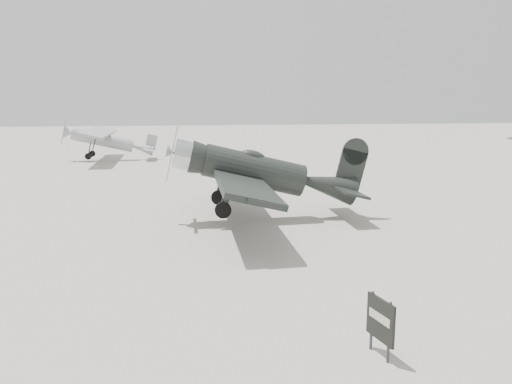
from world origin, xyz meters
TOP-DOWN VIEW (x-y plane):
  - ground at (0.00, 0.00)m, footprint 160.00×160.00m
  - lowwing_monoplane at (1.07, 5.49)m, footprint 7.65×10.60m
  - highwing_monoplane at (-7.53, 26.47)m, footprint 6.91×9.67m
  - sign_board at (1.38, -5.24)m, footprint 0.22×0.78m

SIDE VIEW (x-z plane):
  - ground at x=0.00m, z-range 0.00..0.00m
  - sign_board at x=1.38m, z-range 0.11..1.24m
  - highwing_monoplane at x=-7.53m, z-range 0.35..3.11m
  - lowwing_monoplane at x=1.07m, z-range 0.10..3.55m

